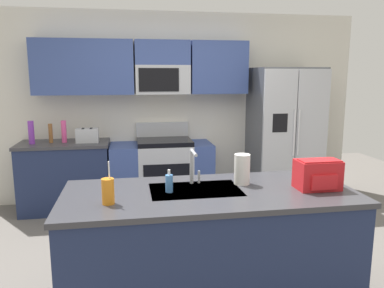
% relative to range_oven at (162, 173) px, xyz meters
% --- Properties ---
extents(ground_plane, '(9.00, 9.00, 0.00)m').
position_rel_range_oven_xyz_m(ground_plane, '(0.24, -1.80, -0.44)').
color(ground_plane, '#66605B').
rests_on(ground_plane, ground).
extents(kitchen_wall_unit, '(5.20, 0.43, 2.60)m').
position_rel_range_oven_xyz_m(kitchen_wall_unit, '(0.10, 0.28, 1.03)').
color(kitchen_wall_unit, silver).
rests_on(kitchen_wall_unit, ground).
extents(back_counter, '(1.14, 0.63, 0.90)m').
position_rel_range_oven_xyz_m(back_counter, '(-1.26, -0.00, 0.01)').
color(back_counter, '#1E2A4D').
rests_on(back_counter, ground).
extents(range_oven, '(1.36, 0.61, 1.10)m').
position_rel_range_oven_xyz_m(range_oven, '(0.00, 0.00, 0.00)').
color(range_oven, '#B7BABF').
rests_on(range_oven, ground).
extents(refrigerator, '(0.90, 0.76, 1.85)m').
position_rel_range_oven_xyz_m(refrigerator, '(1.71, -0.07, 0.48)').
color(refrigerator, '#4C4F54').
rests_on(refrigerator, ground).
extents(island_counter, '(2.18, 0.94, 0.90)m').
position_rel_range_oven_xyz_m(island_counter, '(0.15, -2.33, 0.01)').
color(island_counter, '#1E2A4D').
rests_on(island_counter, ground).
extents(toaster, '(0.28, 0.16, 0.18)m').
position_rel_range_oven_xyz_m(toaster, '(-0.95, -0.05, 0.55)').
color(toaster, '#B7BABF').
rests_on(toaster, back_counter).
extents(pepper_mill, '(0.05, 0.05, 0.24)m').
position_rel_range_oven_xyz_m(pepper_mill, '(-1.41, -0.00, 0.58)').
color(pepper_mill, brown).
rests_on(pepper_mill, back_counter).
extents(bottle_purple, '(0.07, 0.07, 0.29)m').
position_rel_range_oven_xyz_m(bottle_purple, '(-1.63, -0.05, 0.60)').
color(bottle_purple, purple).
rests_on(bottle_purple, back_counter).
extents(bottle_pink, '(0.06, 0.06, 0.28)m').
position_rel_range_oven_xyz_m(bottle_pink, '(-1.25, -0.00, 0.60)').
color(bottle_pink, '#EA4C93').
rests_on(bottle_pink, back_counter).
extents(sink_faucet, '(0.09, 0.21, 0.28)m').
position_rel_range_oven_xyz_m(sink_faucet, '(0.06, -2.14, 0.62)').
color(sink_faucet, '#B7BABF').
rests_on(sink_faucet, island_counter).
extents(drink_cup_orange, '(0.08, 0.08, 0.30)m').
position_rel_range_oven_xyz_m(drink_cup_orange, '(-0.58, -2.50, 0.55)').
color(drink_cup_orange, orange).
rests_on(drink_cup_orange, island_counter).
extents(soap_dispenser, '(0.06, 0.06, 0.17)m').
position_rel_range_oven_xyz_m(soap_dispenser, '(-0.15, -2.31, 0.53)').
color(soap_dispenser, '#4C8CD8').
rests_on(soap_dispenser, island_counter).
extents(paper_towel_roll, '(0.12, 0.12, 0.24)m').
position_rel_range_oven_xyz_m(paper_towel_roll, '(0.45, -2.20, 0.58)').
color(paper_towel_roll, white).
rests_on(paper_towel_roll, island_counter).
extents(backpack, '(0.32, 0.22, 0.23)m').
position_rel_range_oven_xyz_m(backpack, '(0.97, -2.42, 0.57)').
color(backpack, red).
rests_on(backpack, island_counter).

